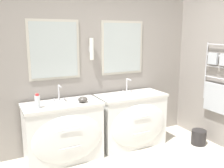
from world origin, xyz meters
TOP-DOWN VIEW (x-y plane):
  - wall_back at (-0.00, 1.81)m, footprint 4.98×0.14m
  - vanity_left at (-0.66, 1.44)m, footprint 1.07×0.59m
  - vanity_right at (0.45, 1.44)m, footprint 1.07×0.59m
  - faucet_left at (-0.66, 1.60)m, footprint 0.17×0.14m
  - faucet_right at (0.45, 1.60)m, footprint 0.17×0.14m
  - toiletry_bottle at (-0.99, 1.39)m, footprint 0.07×0.07m
  - amenity_bowl at (-0.38, 1.38)m, footprint 0.13×0.13m
  - waste_bin at (1.43, 0.96)m, footprint 0.23×0.23m

SIDE VIEW (x-z plane):
  - waste_bin at x=1.43m, z-range 0.01..0.24m
  - vanity_left at x=-0.66m, z-range 0.01..0.83m
  - vanity_right at x=0.45m, z-range 0.01..0.83m
  - amenity_bowl at x=-0.38m, z-range 0.83..0.91m
  - toiletry_bottle at x=-0.99m, z-range 0.82..1.01m
  - faucet_left at x=-0.66m, z-range 0.83..1.06m
  - faucet_right at x=0.45m, z-range 0.83..1.06m
  - wall_back at x=0.00m, z-range 0.01..2.61m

